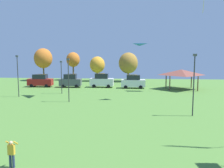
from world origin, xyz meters
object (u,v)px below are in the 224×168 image
object	(u,v)px
parked_car_third_from_left	(102,81)
treeline_tree_1	(73,60)
person_standing_far_right	(12,152)
treeline_tree_3	(128,63)
park_pavilion	(181,72)
light_post_0	(68,77)
light_post_1	(18,74)
treeline_tree_2	(97,65)
light_post_2	(194,81)
parked_car_leftmost	(40,81)
light_post_3	(61,75)
treeline_tree_0	(43,58)
parked_car_second_from_left	(70,81)
kite_flying_2	(139,50)
parked_car_rightmost_in_row	(133,82)

from	to	relation	value
parked_car_third_from_left	treeline_tree_1	xyz separation A→B (m)	(-8.69, 12.74, 3.71)
person_standing_far_right	treeline_tree_3	distance (m)	43.91
person_standing_far_right	park_pavilion	world-z (taller)	park_pavilion
parked_car_third_from_left	park_pavilion	world-z (taller)	park_pavilion
light_post_0	light_post_1	distance (m)	9.06
park_pavilion	treeline_tree_2	size ratio (longest dim) A/B	1.05
light_post_1	light_post_2	xyz separation A→B (m)	(23.03, -9.34, 0.09)
parked_car_leftmost	light_post_3	world-z (taller)	light_post_3
treeline_tree_0	treeline_tree_2	xyz separation A→B (m)	(13.26, -0.40, -1.49)
light_post_1	treeline_tree_2	xyz separation A→B (m)	(8.73, 21.98, 0.39)
light_post_1	person_standing_far_right	bearing A→B (deg)	-64.88
parked_car_leftmost	parked_car_second_from_left	bearing A→B (deg)	-2.76
kite_flying_2	park_pavilion	world-z (taller)	kite_flying_2
kite_flying_2	light_post_2	size ratio (longest dim) A/B	0.24
light_post_0	treeline_tree_1	distance (m)	27.96
parked_car_third_from_left	light_post_3	xyz separation A→B (m)	(-5.54, -7.90, 1.72)
parked_car_second_from_left	treeline_tree_0	bearing A→B (deg)	127.13
kite_flying_2	park_pavilion	bearing A→B (deg)	52.11
parked_car_leftmost	parked_car_rightmost_in_row	bearing A→B (deg)	-2.72
treeline_tree_2	treeline_tree_3	size ratio (longest dim) A/B	0.86
parked_car_leftmost	light_post_1	xyz separation A→B (m)	(0.94, -10.95, 2.26)
parked_car_second_from_left	parked_car_third_from_left	world-z (taller)	parked_car_third_from_left
parked_car_leftmost	light_post_1	distance (m)	11.22
park_pavilion	light_post_0	world-z (taller)	light_post_0
treeline_tree_0	treeline_tree_1	xyz separation A→B (m)	(6.94, 1.67, -0.35)
parked_car_third_from_left	light_post_2	bearing A→B (deg)	-58.97
park_pavilion	treeline_tree_0	xyz separation A→B (m)	(-30.34, 12.41, 2.29)
light_post_2	treeline_tree_2	xyz separation A→B (m)	(-14.30, 31.32, 0.30)
parked_car_second_from_left	light_post_1	distance (m)	12.16
kite_flying_2	park_pavilion	distance (m)	13.60
parked_car_leftmost	light_post_1	size ratio (longest dim) A/B	0.77
light_post_2	treeline_tree_0	xyz separation A→B (m)	(-27.57, 31.72, 1.80)
treeline_tree_1	treeline_tree_3	bearing A→B (deg)	-9.52
person_standing_far_right	light_post_3	world-z (taller)	light_post_3
parked_car_third_from_left	light_post_3	bearing A→B (deg)	-124.02
person_standing_far_right	light_post_3	xyz separation A→B (m)	(-4.58, 25.02, 2.14)
kite_flying_2	treeline_tree_2	xyz separation A→B (m)	(-9.07, 22.30, -3.06)
parked_car_leftmost	park_pavilion	bearing A→B (deg)	-3.63
kite_flying_2	light_post_2	bearing A→B (deg)	-59.87
treeline_tree_0	park_pavilion	bearing A→B (deg)	-22.24
parked_car_second_from_left	parked_car_third_from_left	xyz separation A→B (m)	(6.02, 0.48, 0.05)
light_post_0	parked_car_third_from_left	bearing A→B (deg)	79.78
park_pavilion	treeline_tree_2	xyz separation A→B (m)	(-17.07, 12.01, 0.80)
parked_car_leftmost	park_pavilion	size ratio (longest dim) A/B	0.77
treeline_tree_2	light_post_0	bearing A→B (deg)	-90.55
light_post_3	treeline_tree_1	bearing A→B (deg)	98.69
light_post_0	treeline_tree_2	bearing A→B (deg)	89.45
parked_car_second_from_left	light_post_2	xyz separation A→B (m)	(17.96, -20.16, 2.32)
light_post_1	treeline_tree_3	xyz separation A→B (m)	(16.03, 21.76, 0.83)
parked_car_rightmost_in_row	light_post_3	world-z (taller)	light_post_3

